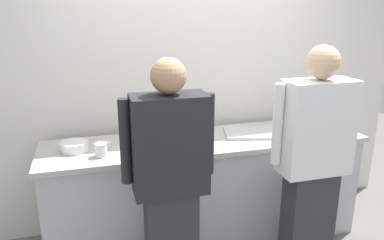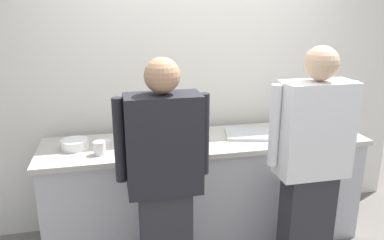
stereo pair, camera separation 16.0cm
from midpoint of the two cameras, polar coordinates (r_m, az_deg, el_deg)
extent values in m
cube|color=silver|center=(3.44, -1.46, 5.77)|extent=(4.17, 0.10, 2.63)
cube|color=#B2B2B7|center=(3.31, 0.66, -10.80)|extent=(2.61, 0.61, 0.88)
cube|color=#B7B2A8|center=(3.12, 0.69, -3.29)|extent=(2.66, 0.66, 0.04)
cube|color=#232328|center=(2.38, -5.32, -3.77)|extent=(0.48, 0.24, 0.65)
cylinder|color=#232328|center=(2.38, -12.01, -3.27)|extent=(0.07, 0.07, 0.55)
cylinder|color=#232328|center=(2.47, 0.73, -2.16)|extent=(0.07, 0.07, 0.55)
sphere|color=tan|center=(2.26, -5.62, 6.68)|extent=(0.22, 0.22, 0.22)
cube|color=#2D2D33|center=(3.02, 15.54, -14.82)|extent=(0.35, 0.20, 0.84)
cube|color=white|center=(2.71, 16.77, -1.11)|extent=(0.49, 0.24, 0.66)
cylinder|color=white|center=(2.60, 11.13, -0.70)|extent=(0.07, 0.07, 0.56)
cylinder|color=white|center=(2.89, 21.11, 0.24)|extent=(0.07, 0.07, 0.56)
sphere|color=tan|center=(2.61, 17.60, 8.35)|extent=(0.23, 0.23, 0.23)
cylinder|color=white|center=(3.07, -2.40, -3.12)|extent=(0.19, 0.19, 0.01)
cylinder|color=white|center=(3.07, -2.40, -2.91)|extent=(0.19, 0.19, 0.01)
cylinder|color=white|center=(3.06, -2.40, -2.70)|extent=(0.19, 0.19, 0.01)
cylinder|color=white|center=(3.06, -2.40, -2.49)|extent=(0.19, 0.19, 0.01)
cylinder|color=white|center=(3.02, -18.77, -4.36)|extent=(0.21, 0.21, 0.01)
cylinder|color=white|center=(3.02, -18.79, -4.15)|extent=(0.21, 0.21, 0.01)
cylinder|color=white|center=(3.02, -18.82, -3.93)|extent=(0.21, 0.21, 0.01)
cylinder|color=white|center=(3.01, -18.84, -3.72)|extent=(0.21, 0.21, 0.01)
cylinder|color=white|center=(3.01, -18.86, -3.50)|extent=(0.21, 0.21, 0.01)
cylinder|color=white|center=(3.00, -18.88, -3.29)|extent=(0.21, 0.21, 0.01)
cylinder|color=#B7BABF|center=(3.42, 15.48, -0.57)|extent=(0.35, 0.35, 0.13)
cube|color=#B7BABF|center=(3.26, 7.72, -1.97)|extent=(0.53, 0.42, 0.02)
cylinder|color=red|center=(2.79, -10.34, -4.02)|extent=(0.05, 0.05, 0.15)
cone|color=red|center=(2.76, -10.43, -2.26)|extent=(0.05, 0.05, 0.04)
cylinder|color=white|center=(3.05, -14.58, -3.60)|extent=(0.10, 0.10, 0.04)
cylinder|color=red|center=(3.04, -14.59, -3.39)|extent=(0.08, 0.08, 0.01)
cylinder|color=white|center=(2.93, -9.26, -4.06)|extent=(0.09, 0.09, 0.04)
cylinder|color=gold|center=(2.93, -9.27, -3.84)|extent=(0.07, 0.07, 0.01)
cylinder|color=white|center=(2.85, -15.21, -4.40)|extent=(0.09, 0.09, 0.10)
camera|label=1|loc=(0.08, -91.49, -0.45)|focal=35.20mm
camera|label=2|loc=(0.08, 88.51, 0.45)|focal=35.20mm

